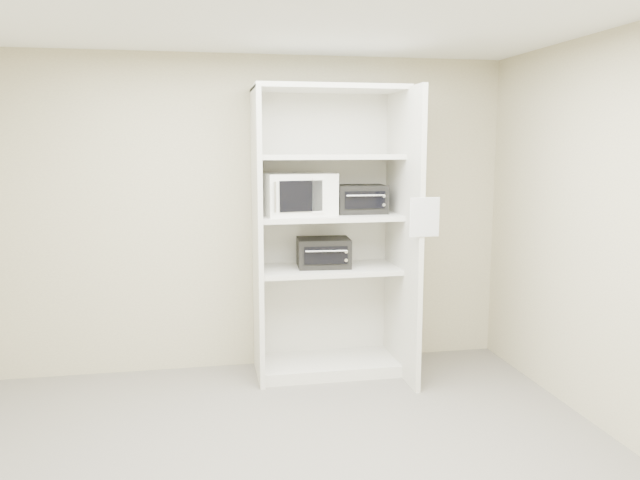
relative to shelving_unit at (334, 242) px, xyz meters
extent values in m
cube|color=#6B675C|center=(-0.67, -1.70, -1.13)|extent=(4.50, 4.00, 0.01)
cube|color=tan|center=(-0.67, 0.30, 0.22)|extent=(4.50, 0.02, 2.70)
cube|color=tan|center=(-0.67, -3.70, 0.22)|extent=(4.50, 0.02, 2.70)
cube|color=tan|center=(1.58, -1.70, 0.22)|extent=(0.02, 4.00, 2.70)
cube|color=silver|center=(-0.65, -0.02, 0.07)|extent=(0.04, 0.60, 2.40)
cube|color=silver|center=(0.55, -0.17, 0.07)|extent=(0.04, 0.90, 2.40)
cube|color=silver|center=(-0.05, 0.28, 0.07)|extent=(1.24, 0.02, 2.40)
cube|color=silver|center=(-0.05, 0.00, -1.08)|extent=(1.16, 0.56, 0.10)
cube|color=silver|center=(-0.05, 0.00, -0.23)|extent=(1.16, 0.56, 0.04)
cube|color=silver|center=(-0.05, 0.00, 0.22)|extent=(1.16, 0.56, 0.04)
cube|color=silver|center=(-0.05, 0.00, 0.72)|extent=(1.16, 0.56, 0.04)
cube|color=silver|center=(-0.05, 0.00, 1.27)|extent=(1.24, 0.60, 0.04)
cube|color=white|center=(-0.30, 0.03, 0.41)|extent=(0.63, 0.51, 0.34)
cube|color=black|center=(0.24, 0.05, 0.36)|extent=(0.42, 0.32, 0.24)
cube|color=black|center=(-0.08, 0.02, -0.09)|extent=(0.46, 0.36, 0.24)
cube|color=white|center=(0.57, -0.63, 0.27)|extent=(0.23, 0.01, 0.29)
camera|label=1|loc=(-1.08, -5.09, 0.81)|focal=35.00mm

